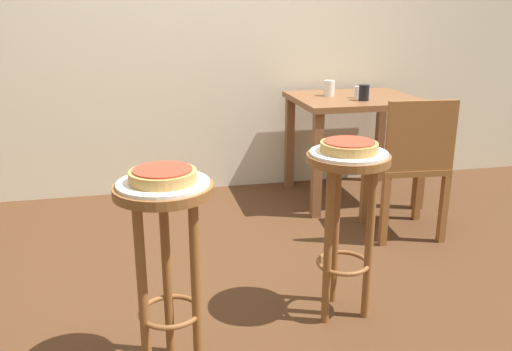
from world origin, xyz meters
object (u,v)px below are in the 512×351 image
pizza_foreground (163,175)px  serving_plate_middle (349,153)px  condiment_shaker (357,92)px  wooden_chair (410,162)px  serving_plate_foreground (163,183)px  stool_middle (346,202)px  cup_far_edge (329,88)px  pizza_middle (349,146)px  stool_foreground (166,240)px  dining_table (353,115)px  cup_near_edge (364,93)px

pizza_foreground → serving_plate_middle: size_ratio=0.71×
condiment_shaker → wooden_chair: 0.75m
serving_plate_foreground → wooden_chair: wooden_chair is taller
stool_middle → wooden_chair: wooden_chair is taller
wooden_chair → cup_far_edge: bearing=105.4°
serving_plate_middle → pizza_middle: size_ratio=1.36×
serving_plate_foreground → stool_foreground: bearing=0.0°
serving_plate_middle → stool_foreground: bearing=-163.1°
stool_middle → cup_far_edge: (0.48, 1.55, 0.25)m
dining_table → pizza_foreground: bearing=-129.7°
stool_foreground → cup_far_edge: bearing=54.8°
serving_plate_foreground → cup_near_edge: 2.09m
pizza_foreground → stool_middle: size_ratio=0.31×
stool_foreground → wooden_chair: wooden_chair is taller
serving_plate_middle → cup_near_edge: cup_near_edge is taller
stool_foreground → condiment_shaker: bearing=49.6°
dining_table → wooden_chair: bearing=-85.4°
serving_plate_middle → dining_table: serving_plate_middle is taller
stool_middle → dining_table: 1.61m
stool_middle → dining_table: stool_middle is taller
pizza_middle → wooden_chair: (0.70, 0.74, -0.32)m
pizza_foreground → cup_near_edge: cup_near_edge is taller
stool_middle → pizza_middle: bearing=-135.0°
condiment_shaker → stool_foreground: bearing=-130.4°
stool_middle → serving_plate_middle: 0.22m
pizza_foreground → cup_far_edge: cup_far_edge is taller
condiment_shaker → wooden_chair: size_ratio=0.09×
pizza_foreground → dining_table: size_ratio=0.28×
serving_plate_middle → dining_table: (0.64, 1.47, -0.14)m
dining_table → cup_far_edge: cup_far_edge is taller
pizza_foreground → wooden_chair: 1.80m
wooden_chair → condiment_shaker: bearing=95.6°
pizza_middle → stool_middle: bearing=45.0°
serving_plate_foreground → condiment_shaker: 2.17m
pizza_foreground → serving_plate_foreground: bearing=-116.6°
stool_foreground → serving_plate_foreground: size_ratio=2.32×
cup_near_edge → condiment_shaker: 0.11m
stool_middle → pizza_foreground: bearing=-163.1°
serving_plate_foreground → pizza_middle: (0.78, 0.24, 0.03)m
dining_table → cup_far_edge: (-0.16, 0.07, 0.18)m
condiment_shaker → wooden_chair: bearing=-84.4°
serving_plate_foreground → wooden_chair: bearing=33.4°
dining_table → cup_near_edge: (-0.00, -0.17, 0.18)m
serving_plate_foreground → cup_near_edge: (1.41, 1.54, 0.04)m
pizza_middle → condiment_shaker: bearing=66.0°
serving_plate_middle → cup_near_edge: bearing=64.1°
stool_middle → serving_plate_middle: (-0.00, 0.00, 0.22)m
cup_near_edge → condiment_shaker: size_ratio=1.32×
cup_near_edge → pizza_foreground: bearing=-132.5°
wooden_chair → serving_plate_middle: bearing=-133.4°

